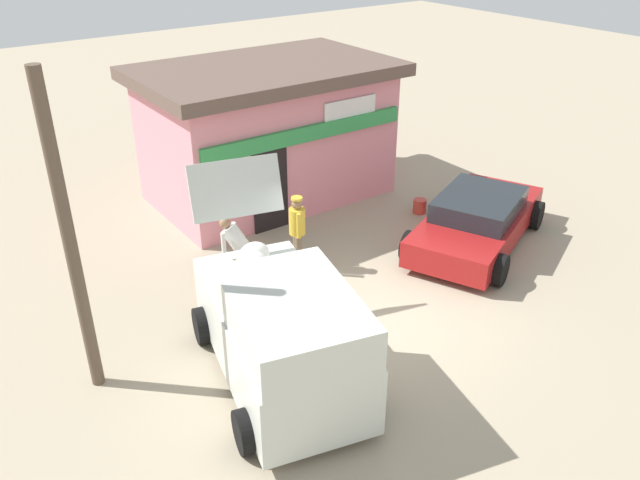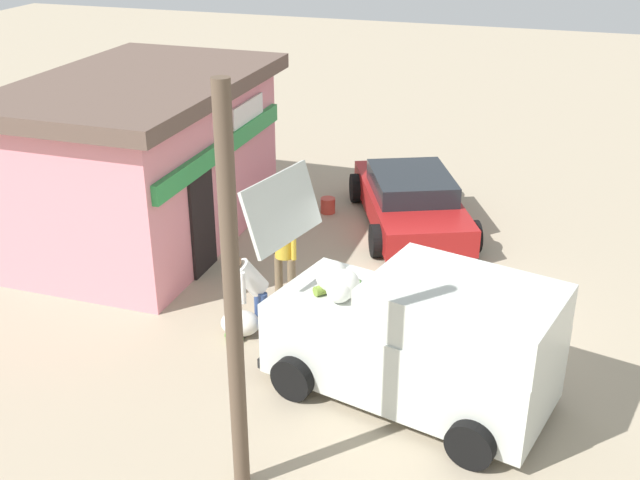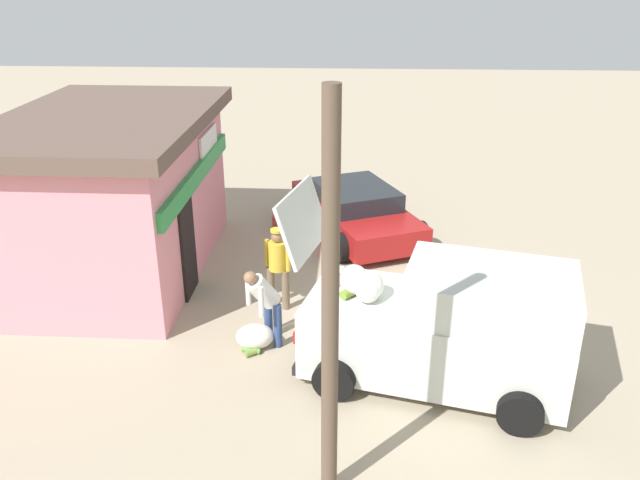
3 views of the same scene
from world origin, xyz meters
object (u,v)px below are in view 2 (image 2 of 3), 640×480
(vendor_standing, at_px, (284,250))
(customer_bending, at_px, (251,286))
(storefront_bar, at_px, (144,159))
(parked_sedan, at_px, (411,200))
(paint_bucket, at_px, (328,205))
(delivery_van, at_px, (419,338))
(unloaded_banana_pile, at_px, (240,324))

(vendor_standing, relative_size, customer_bending, 1.10)
(storefront_bar, distance_m, parked_sedan, 5.69)
(storefront_bar, bearing_deg, vendor_standing, -113.26)
(parked_sedan, relative_size, customer_bending, 3.18)
(vendor_standing, bearing_deg, paint_bucket, 6.11)
(delivery_van, xyz_separation_m, customer_bending, (0.89, 2.94, -0.11))
(vendor_standing, xyz_separation_m, unloaded_banana_pile, (-1.47, 0.26, -0.72))
(storefront_bar, bearing_deg, parked_sedan, -65.29)
(storefront_bar, relative_size, paint_bucket, 17.89)
(delivery_van, distance_m, parked_sedan, 6.28)
(storefront_bar, distance_m, vendor_standing, 3.97)
(delivery_van, bearing_deg, unloaded_banana_pile, 75.84)
(delivery_van, height_order, paint_bucket, delivery_van)
(storefront_bar, bearing_deg, paint_bucket, -52.36)
(parked_sedan, relative_size, paint_bucket, 13.45)
(unloaded_banana_pile, bearing_deg, vendor_standing, -9.99)
(parked_sedan, distance_m, customer_bending, 5.46)
(parked_sedan, distance_m, paint_bucket, 1.95)
(vendor_standing, height_order, unloaded_banana_pile, vendor_standing)
(storefront_bar, relative_size, vendor_standing, 3.85)
(paint_bucket, bearing_deg, delivery_van, -152.16)
(customer_bending, xyz_separation_m, unloaded_banana_pile, (-0.11, 0.18, -0.68))
(parked_sedan, height_order, customer_bending, customer_bending)
(parked_sedan, distance_m, vendor_standing, 4.15)
(delivery_van, height_order, vendor_standing, delivery_van)
(parked_sedan, xyz_separation_m, customer_bending, (-5.22, 1.56, 0.30))
(storefront_bar, height_order, customer_bending, storefront_bar)
(customer_bending, xyz_separation_m, paint_bucket, (5.33, 0.35, -0.71))
(parked_sedan, bearing_deg, storefront_bar, 114.71)
(paint_bucket, bearing_deg, parked_sedan, -93.01)
(unloaded_banana_pile, bearing_deg, storefront_bar, 47.80)
(storefront_bar, bearing_deg, unloaded_banana_pile, -132.20)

